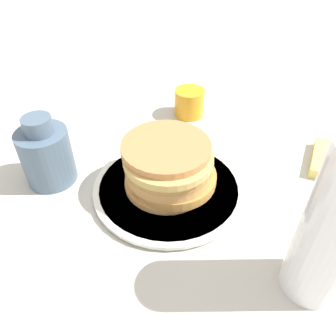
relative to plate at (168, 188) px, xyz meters
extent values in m
plane|color=#BCB7AD|center=(0.00, -0.03, -0.01)|extent=(4.00, 4.00, 0.00)
cylinder|color=silver|center=(0.00, 0.00, 0.00)|extent=(0.25, 0.25, 0.01)
cylinder|color=silver|center=(0.00, 0.00, 0.00)|extent=(0.27, 0.27, 0.01)
cylinder|color=tan|center=(0.00, 0.00, 0.01)|extent=(0.15, 0.15, 0.01)
cylinder|color=#BC813D|center=(-0.01, 0.01, 0.03)|extent=(0.15, 0.15, 0.02)
cylinder|color=tan|center=(0.00, 0.00, 0.04)|extent=(0.15, 0.15, 0.02)
cylinder|color=#B48041|center=(0.00, 0.00, 0.06)|extent=(0.15, 0.15, 0.02)
cylinder|color=tan|center=(0.00, 0.00, 0.07)|extent=(0.15, 0.15, 0.01)
cylinder|color=#B17846|center=(0.00, -0.01, 0.09)|extent=(0.15, 0.15, 0.01)
cylinder|color=orange|center=(-0.22, -0.15, 0.03)|extent=(0.07, 0.07, 0.06)
cylinder|color=#4C6075|center=(0.13, -0.18, 0.05)|extent=(0.09, 0.09, 0.10)
cylinder|color=#4C6075|center=(0.13, -0.18, 0.11)|extent=(0.05, 0.05, 0.03)
cylinder|color=white|center=(-0.01, 0.27, 0.11)|extent=(0.08, 0.08, 0.24)
cube|color=#E5D166|center=(-0.28, 0.18, 0.00)|extent=(0.14, 0.12, 0.02)
camera|label=1|loc=(0.30, 0.31, 0.41)|focal=35.00mm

